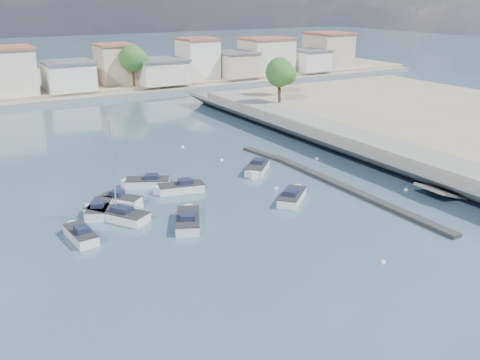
{
  "coord_description": "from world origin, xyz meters",
  "views": [
    {
      "loc": [
        -27.51,
        -27.45,
        18.35
      ],
      "look_at": [
        -2.72,
        14.66,
        1.4
      ],
      "focal_mm": 40.0,
      "sensor_mm": 36.0,
      "label": 1
    }
  ],
  "objects_px": {
    "sailboat": "(114,214)",
    "motorboat_c": "(179,188)",
    "motorboat_a": "(80,234)",
    "motorboat_b": "(100,208)",
    "motorboat_e": "(188,220)",
    "motorboat_g": "(123,201)",
    "motorboat_h": "(293,197)",
    "motorboat_f": "(145,183)",
    "motorboat_d": "(257,169)"
  },
  "relations": [
    {
      "from": "motorboat_d",
      "to": "sailboat",
      "type": "xyz_separation_m",
      "value": [
        -17.52,
        -4.62,
        0.04
      ]
    },
    {
      "from": "motorboat_d",
      "to": "motorboat_e",
      "type": "bearing_deg",
      "value": -144.47
    },
    {
      "from": "motorboat_a",
      "to": "motorboat_h",
      "type": "height_order",
      "value": "same"
    },
    {
      "from": "motorboat_b",
      "to": "motorboat_c",
      "type": "bearing_deg",
      "value": 8.11
    },
    {
      "from": "motorboat_a",
      "to": "sailboat",
      "type": "xyz_separation_m",
      "value": [
        3.65,
        2.58,
        0.04
      ]
    },
    {
      "from": "motorboat_c",
      "to": "motorboat_f",
      "type": "distance_m",
      "value": 3.91
    },
    {
      "from": "motorboat_h",
      "to": "motorboat_f",
      "type": "bearing_deg",
      "value": 134.67
    },
    {
      "from": "sailboat",
      "to": "motorboat_g",
      "type": "bearing_deg",
      "value": 58.29
    },
    {
      "from": "motorboat_e",
      "to": "motorboat_f",
      "type": "relative_size",
      "value": 1.12
    },
    {
      "from": "motorboat_a",
      "to": "motorboat_b",
      "type": "xyz_separation_m",
      "value": [
        3.0,
        4.62,
        -0.0
      ]
    },
    {
      "from": "motorboat_c",
      "to": "motorboat_d",
      "type": "bearing_deg",
      "value": 8.08
    },
    {
      "from": "motorboat_f",
      "to": "motorboat_g",
      "type": "xyz_separation_m",
      "value": [
        -3.6,
        -3.66,
        0.0
      ]
    },
    {
      "from": "motorboat_e",
      "to": "sailboat",
      "type": "height_order",
      "value": "sailboat"
    },
    {
      "from": "motorboat_c",
      "to": "motorboat_h",
      "type": "xyz_separation_m",
      "value": [
        8.36,
        -7.51,
        -0.0
      ]
    },
    {
      "from": "motorboat_e",
      "to": "motorboat_g",
      "type": "height_order",
      "value": "same"
    },
    {
      "from": "motorboat_e",
      "to": "motorboat_a",
      "type": "bearing_deg",
      "value": 168.67
    },
    {
      "from": "motorboat_a",
      "to": "motorboat_d",
      "type": "relative_size",
      "value": 0.98
    },
    {
      "from": "motorboat_h",
      "to": "sailboat",
      "type": "xyz_separation_m",
      "value": [
        -15.88,
        4.31,
        0.04
      ]
    },
    {
      "from": "motorboat_a",
      "to": "motorboat_b",
      "type": "distance_m",
      "value": 5.51
    },
    {
      "from": "motorboat_c",
      "to": "motorboat_h",
      "type": "relative_size",
      "value": 1.09
    },
    {
      "from": "motorboat_a",
      "to": "motorboat_e",
      "type": "xyz_separation_m",
      "value": [
        8.66,
        -1.73,
        -0.0
      ]
    },
    {
      "from": "motorboat_g",
      "to": "motorboat_h",
      "type": "bearing_deg",
      "value": -26.42
    },
    {
      "from": "motorboat_a",
      "to": "motorboat_e",
      "type": "height_order",
      "value": "same"
    },
    {
      "from": "motorboat_a",
      "to": "motorboat_f",
      "type": "xyz_separation_m",
      "value": [
        8.94,
        8.99,
        -0.0
      ]
    },
    {
      "from": "motorboat_c",
      "to": "motorboat_b",
      "type": "bearing_deg",
      "value": -171.89
    },
    {
      "from": "sailboat",
      "to": "motorboat_c",
      "type": "bearing_deg",
      "value": 23.03
    },
    {
      "from": "motorboat_g",
      "to": "sailboat",
      "type": "relative_size",
      "value": 0.44
    },
    {
      "from": "motorboat_e",
      "to": "motorboat_c",
      "type": "bearing_deg",
      "value": 71.47
    },
    {
      "from": "motorboat_g",
      "to": "motorboat_h",
      "type": "relative_size",
      "value": 0.85
    },
    {
      "from": "motorboat_f",
      "to": "motorboat_g",
      "type": "distance_m",
      "value": 5.13
    },
    {
      "from": "motorboat_c",
      "to": "motorboat_f",
      "type": "relative_size",
      "value": 1.05
    },
    {
      "from": "motorboat_c",
      "to": "sailboat",
      "type": "relative_size",
      "value": 0.56
    },
    {
      "from": "sailboat",
      "to": "motorboat_b",
      "type": "bearing_deg",
      "value": 107.6
    },
    {
      "from": "motorboat_f",
      "to": "motorboat_g",
      "type": "relative_size",
      "value": 1.21
    },
    {
      "from": "motorboat_a",
      "to": "motorboat_b",
      "type": "relative_size",
      "value": 0.99
    },
    {
      "from": "motorboat_b",
      "to": "motorboat_c",
      "type": "distance_m",
      "value": 8.26
    },
    {
      "from": "motorboat_d",
      "to": "motorboat_c",
      "type": "bearing_deg",
      "value": -171.92
    },
    {
      "from": "motorboat_h",
      "to": "sailboat",
      "type": "relative_size",
      "value": 0.51
    },
    {
      "from": "motorboat_f",
      "to": "sailboat",
      "type": "relative_size",
      "value": 0.53
    },
    {
      "from": "motorboat_c",
      "to": "motorboat_g",
      "type": "height_order",
      "value": "same"
    },
    {
      "from": "motorboat_e",
      "to": "sailboat",
      "type": "xyz_separation_m",
      "value": [
        -5.01,
        4.32,
        0.04
      ]
    },
    {
      "from": "motorboat_g",
      "to": "sailboat",
      "type": "xyz_separation_m",
      "value": [
        -1.69,
        -2.74,
        0.04
      ]
    },
    {
      "from": "motorboat_d",
      "to": "motorboat_g",
      "type": "distance_m",
      "value": 15.94
    },
    {
      "from": "motorboat_h",
      "to": "motorboat_b",
      "type": "bearing_deg",
      "value": 159.0
    },
    {
      "from": "motorboat_d",
      "to": "motorboat_f",
      "type": "distance_m",
      "value": 12.36
    },
    {
      "from": "motorboat_a",
      "to": "motorboat_f",
      "type": "distance_m",
      "value": 12.67
    },
    {
      "from": "motorboat_f",
      "to": "motorboat_d",
      "type": "bearing_deg",
      "value": -8.3
    },
    {
      "from": "motorboat_d",
      "to": "motorboat_f",
      "type": "height_order",
      "value": "same"
    },
    {
      "from": "motorboat_d",
      "to": "motorboat_h",
      "type": "xyz_separation_m",
      "value": [
        -1.64,
        -8.93,
        0.0
      ]
    },
    {
      "from": "motorboat_h",
      "to": "motorboat_g",
      "type": "bearing_deg",
      "value": 153.58
    }
  ]
}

